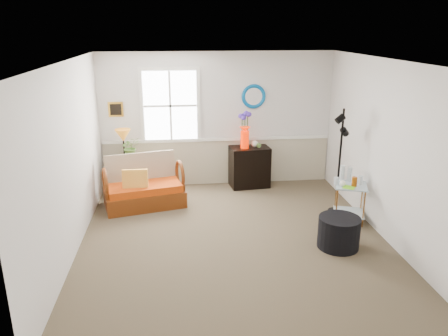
{
  "coord_description": "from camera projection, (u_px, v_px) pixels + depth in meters",
  "views": [
    {
      "loc": [
        -0.79,
        -5.82,
        3.03
      ],
      "look_at": [
        -0.1,
        0.4,
        1.0
      ],
      "focal_mm": 35.0,
      "sensor_mm": 36.0,
      "label": 1
    }
  ],
  "objects": [
    {
      "name": "tabletop_items",
      "position": [
        349.0,
        176.0,
        6.97
      ],
      "size": [
        0.61,
        0.61,
        0.26
      ],
      "primitive_type": null,
      "rotation": [
        0.0,
        0.0,
        -0.62
      ],
      "color": "silver",
      "rests_on": "side_table"
    },
    {
      "name": "picture",
      "position": [
        116.0,
        109.0,
        8.19
      ],
      "size": [
        0.28,
        0.03,
        0.28
      ],
      "primitive_type": "cube",
      "color": "#C08928",
      "rests_on": "walls"
    },
    {
      "name": "walls",
      "position": [
        234.0,
        156.0,
        6.12
      ],
      "size": [
        4.51,
        5.01,
        2.6
      ],
      "color": "silver",
      "rests_on": "floor"
    },
    {
      "name": "window",
      "position": [
        170.0,
        106.0,
        8.27
      ],
      "size": [
        1.14,
        0.06,
        1.44
      ],
      "primitive_type": null,
      "color": "white",
      "rests_on": "walls"
    },
    {
      "name": "chair_rail",
      "position": [
        218.0,
        139.0,
        8.57
      ],
      "size": [
        4.46,
        0.04,
        0.06
      ],
      "primitive_type": "cube",
      "color": "white",
      "rests_on": "walls"
    },
    {
      "name": "wainscot",
      "position": [
        218.0,
        162.0,
        8.73
      ],
      "size": [
        4.46,
        0.02,
        0.9
      ],
      "primitive_type": "cube",
      "color": "#AEA488",
      "rests_on": "walls"
    },
    {
      "name": "mirror",
      "position": [
        254.0,
        96.0,
        8.4
      ],
      "size": [
        0.47,
        0.07,
        0.47
      ],
      "primitive_type": "torus",
      "rotation": [
        1.57,
        0.0,
        0.0
      ],
      "color": "#027EB2",
      "rests_on": "walls"
    },
    {
      "name": "ceiling",
      "position": [
        235.0,
        61.0,
        5.72
      ],
      "size": [
        4.5,
        5.0,
        0.01
      ],
      "primitive_type": "cube",
      "color": "white",
      "rests_on": "walls"
    },
    {
      "name": "lamp_stand",
      "position": [
        124.0,
        174.0,
        8.33
      ],
      "size": [
        0.43,
        0.43,
        0.68
      ],
      "primitive_type": null,
      "rotation": [
        0.0,
        0.0,
        0.14
      ],
      "color": "black",
      "rests_on": "floor"
    },
    {
      "name": "table_lamp",
      "position": [
        124.0,
        143.0,
        8.17
      ],
      "size": [
        0.31,
        0.31,
        0.53
      ],
      "primitive_type": null,
      "rotation": [
        0.0,
        0.0,
        0.05
      ],
      "color": "#B56819",
      "rests_on": "lamp_stand"
    },
    {
      "name": "flower_vase",
      "position": [
        245.0,
        130.0,
        8.31
      ],
      "size": [
        0.25,
        0.25,
        0.7
      ],
      "primitive_type": null,
      "rotation": [
        0.0,
        0.0,
        0.29
      ],
      "color": "red",
      "rests_on": "cabinet"
    },
    {
      "name": "floor_lamp",
      "position": [
        340.0,
        162.0,
        7.22
      ],
      "size": [
        0.31,
        0.31,
        1.79
      ],
      "primitive_type": null,
      "rotation": [
        0.0,
        0.0,
        0.23
      ],
      "color": "black",
      "rests_on": "floor"
    },
    {
      "name": "side_table",
      "position": [
        349.0,
        203.0,
        7.07
      ],
      "size": [
        0.62,
        0.62,
        0.62
      ],
      "primitive_type": null,
      "rotation": [
        0.0,
        0.0,
        -0.32
      ],
      "color": "#B77A3C",
      "rests_on": "floor"
    },
    {
      "name": "potted_plant",
      "position": [
        131.0,
        149.0,
        8.2
      ],
      "size": [
        0.48,
        0.5,
        0.3
      ],
      "primitive_type": "imported",
      "rotation": [
        0.0,
        0.0,
        0.48
      ],
      "color": "#4C712F",
      "rests_on": "lamp_stand"
    },
    {
      "name": "ottoman",
      "position": [
        339.0,
        232.0,
        6.24
      ],
      "size": [
        0.72,
        0.72,
        0.46
      ],
      "primitive_type": "cylinder",
      "rotation": [
        0.0,
        0.0,
        0.25
      ],
      "color": "black",
      "rests_on": "floor"
    },
    {
      "name": "floor",
      "position": [
        234.0,
        239.0,
        6.52
      ],
      "size": [
        4.5,
        5.0,
        0.01
      ],
      "primitive_type": "cube",
      "color": "brown",
      "rests_on": "ground"
    },
    {
      "name": "loveseat",
      "position": [
        144.0,
        182.0,
        7.64
      ],
      "size": [
        1.5,
        1.06,
        0.88
      ],
      "primitive_type": null,
      "rotation": [
        0.0,
        0.0,
        0.24
      ],
      "color": "#68340C",
      "rests_on": "floor"
    },
    {
      "name": "cabinet",
      "position": [
        249.0,
        167.0,
        8.6
      ],
      "size": [
        0.79,
        0.56,
        0.8
      ],
      "primitive_type": null,
      "rotation": [
        0.0,
        0.0,
        0.11
      ],
      "color": "black",
      "rests_on": "floor"
    },
    {
      "name": "throw_pillow",
      "position": [
        135.0,
        182.0,
        7.45
      ],
      "size": [
        0.43,
        0.11,
        0.43
      ],
      "primitive_type": null,
      "rotation": [
        0.0,
        0.0,
        0.01
      ],
      "color": "orange",
      "rests_on": "loveseat"
    }
  ]
}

